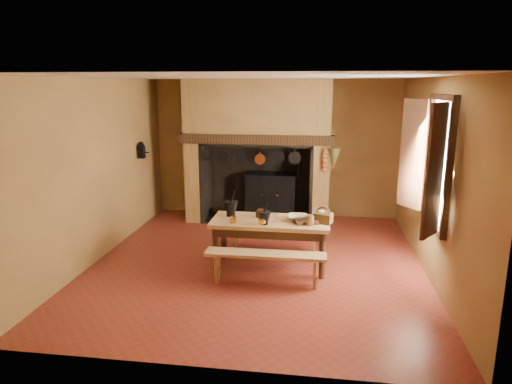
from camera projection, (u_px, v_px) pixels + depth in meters
floor at (257, 262)px, 7.09m from camera, size 5.50×5.50×0.00m
ceiling at (258, 77)px, 6.44m from camera, size 5.50×5.50×0.00m
back_wall at (276, 149)px, 9.42m from camera, size 5.00×0.02×2.80m
wall_left at (99, 170)px, 7.10m from camera, size 0.02×5.50×2.80m
wall_right at (433, 179)px, 6.43m from camera, size 0.02×5.50×2.80m
wall_front at (216, 232)px, 4.12m from camera, size 5.00×0.02×2.80m
chimney_breast at (258, 131)px, 8.94m from camera, size 2.95×0.96×2.80m
iron_range at (272, 195)px, 9.34m from camera, size 1.12×0.55×1.60m
hearth_pans at (221, 215)px, 9.35m from camera, size 0.51×0.62×0.20m
hanging_pans at (253, 157)px, 8.57m from camera, size 1.92×0.29×0.27m
onion_string at (325, 161)px, 8.37m from camera, size 0.12×0.10×0.46m
herb_bunch at (335, 158)px, 8.34m from camera, size 0.20×0.20×0.35m
window at (430, 162)px, 5.99m from camera, size 0.39×1.75×1.76m
wall_coffee_mill at (141, 149)px, 8.56m from camera, size 0.23×0.16×0.31m
work_table at (270, 228)px, 6.74m from camera, size 1.73×0.77×0.75m
bench_front at (265, 261)px, 6.22m from camera, size 1.65×0.29×0.47m
bench_back at (275, 233)px, 7.43m from camera, size 1.60×0.28×0.45m
mortar_large at (231, 208)px, 6.89m from camera, size 0.23×0.23×0.39m
mortar_small at (264, 217)px, 6.49m from camera, size 0.19×0.19×0.32m
coffee_grinder at (261, 213)px, 6.84m from camera, size 0.16×0.13×0.17m
brass_mug_a at (233, 219)px, 6.56m from camera, size 0.11×0.11×0.10m
brass_mug_b at (261, 212)px, 6.96m from camera, size 0.10×0.10×0.09m
mixing_bowl at (298, 218)px, 6.69m from camera, size 0.32×0.32×0.08m
stoneware_crock at (310, 221)px, 6.45m from camera, size 0.12×0.12×0.14m
glass_jar at (321, 216)px, 6.64m from camera, size 0.10×0.10×0.16m
wicker_basket at (323, 217)px, 6.57m from camera, size 0.30×0.25×0.24m
wooden_tray at (306, 221)px, 6.56m from camera, size 0.39×0.33×0.06m
brass_cup at (262, 221)px, 6.49m from camera, size 0.16×0.16×0.10m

